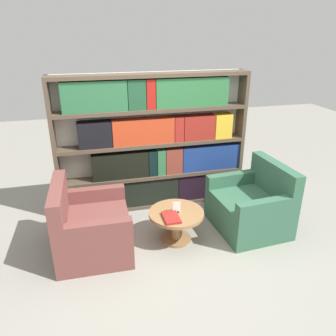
% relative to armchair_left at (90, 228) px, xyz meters
% --- Properties ---
extents(ground_plane, '(14.00, 14.00, 0.00)m').
position_rel_armchair_left_xyz_m(ground_plane, '(0.96, -0.27, -0.30)').
color(ground_plane, gray).
extents(bookshelf, '(2.68, 0.30, 1.93)m').
position_rel_armchair_left_xyz_m(bookshelf, '(1.00, 0.95, 0.64)').
color(bookshelf, silver).
rests_on(bookshelf, ground_plane).
extents(armchair_left, '(0.85, 0.95, 0.88)m').
position_rel_armchair_left_xyz_m(armchair_left, '(0.00, 0.00, 0.00)').
color(armchair_left, brown).
rests_on(armchair_left, ground_plane).
extents(armchair_right, '(0.90, 0.99, 0.88)m').
position_rel_armchair_left_xyz_m(armchair_right, '(2.07, 0.00, 0.00)').
color(armchair_right, '#336047').
rests_on(armchair_right, ground_plane).
extents(coffee_table, '(0.68, 0.68, 0.40)m').
position_rel_armchair_left_xyz_m(coffee_table, '(1.04, -0.04, -0.02)').
color(coffee_table, olive).
rests_on(coffee_table, ground_plane).
extents(table_sign, '(0.10, 0.06, 0.13)m').
position_rel_armchair_left_xyz_m(table_sign, '(1.04, -0.04, 0.15)').
color(table_sign, black).
rests_on(table_sign, coffee_table).
extents(stray_book, '(0.18, 0.28, 0.03)m').
position_rel_armchair_left_xyz_m(stray_book, '(0.94, -0.18, 0.11)').
color(stray_book, maroon).
rests_on(stray_book, coffee_table).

